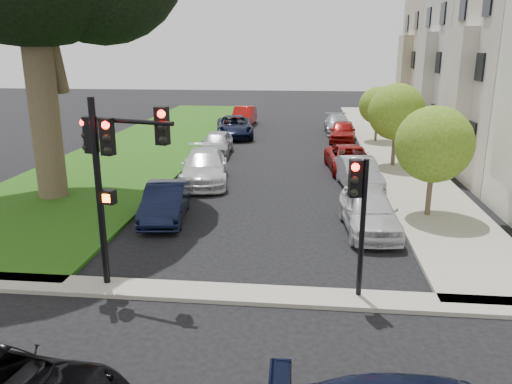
# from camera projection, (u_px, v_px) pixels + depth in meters

# --- Properties ---
(ground) EXTENTS (140.00, 140.00, 0.00)m
(ground) POSITION_uv_depth(u_px,v_px,m) (232.00, 339.00, 11.18)
(ground) COLOR black
(ground) RESTS_ON ground
(grass_strip) EXTENTS (8.00, 44.00, 0.12)m
(grass_strip) POSITION_uv_depth(u_px,v_px,m) (157.00, 141.00, 35.02)
(grass_strip) COLOR #1C5311
(grass_strip) RESTS_ON ground
(sidewalk_right) EXTENTS (3.50, 44.00, 0.12)m
(sidewalk_right) POSITION_uv_depth(u_px,v_px,m) (386.00, 145.00, 33.42)
(sidewalk_right) COLOR #9F987F
(sidewalk_right) RESTS_ON ground
(sidewalk_cross) EXTENTS (60.00, 1.00, 0.12)m
(sidewalk_cross) POSITION_uv_depth(u_px,v_px,m) (244.00, 294.00, 13.08)
(sidewalk_cross) COLOR #9F987F
(sidewalk_cross) RESTS_ON ground
(house_c) EXTENTS (7.70, 7.55, 15.97)m
(house_c) POSITION_uv_depth(u_px,v_px,m) (493.00, 37.00, 29.99)
(house_c) COLOR #9E9C99
(house_c) RESTS_ON ground
(house_d) EXTENTS (7.70, 7.55, 15.97)m
(house_d) POSITION_uv_depth(u_px,v_px,m) (458.00, 40.00, 37.15)
(house_d) COLOR gray
(house_d) RESTS_ON ground
(small_tree_a) EXTENTS (2.86, 2.86, 4.30)m
(small_tree_a) POSITION_uv_depth(u_px,v_px,m) (434.00, 144.00, 18.46)
(small_tree_a) COLOR #4D412B
(small_tree_a) RESTS_ON ground
(small_tree_b) EXTENTS (3.03, 3.03, 4.55)m
(small_tree_b) POSITION_uv_depth(u_px,v_px,m) (396.00, 112.00, 26.61)
(small_tree_b) COLOR #4D412B
(small_tree_b) RESTS_ON ground
(small_tree_c) EXTENTS (2.55, 2.55, 3.82)m
(small_tree_c) POSITION_uv_depth(u_px,v_px,m) (378.00, 106.00, 34.06)
(small_tree_c) COLOR #4D412B
(small_tree_c) RESTS_ON ground
(traffic_signal_main) EXTENTS (2.50, 0.76, 5.12)m
(traffic_signal_main) POSITION_uv_depth(u_px,v_px,m) (112.00, 160.00, 12.69)
(traffic_signal_main) COLOR black
(traffic_signal_main) RESTS_ON ground
(traffic_signal_secondary) EXTENTS (0.49, 0.39, 3.71)m
(traffic_signal_secondary) POSITION_uv_depth(u_px,v_px,m) (359.00, 204.00, 12.27)
(traffic_signal_secondary) COLOR black
(traffic_signal_secondary) RESTS_ON ground
(car_parked_0) EXTENTS (2.09, 4.52, 1.50)m
(car_parked_0) POSITION_uv_depth(u_px,v_px,m) (369.00, 211.00, 17.61)
(car_parked_0) COLOR silver
(car_parked_0) RESTS_ON ground
(car_parked_1) EXTENTS (2.08, 4.48, 1.42)m
(car_parked_1) POSITION_uv_depth(u_px,v_px,m) (358.00, 174.00, 23.06)
(car_parked_1) COLOR #999BA0
(car_parked_1) RESTS_ON ground
(car_parked_2) EXTENTS (2.69, 5.00, 1.33)m
(car_parked_2) POSITION_uv_depth(u_px,v_px,m) (350.00, 159.00, 26.33)
(car_parked_2) COLOR maroon
(car_parked_2) RESTS_ON ground
(car_parked_3) EXTENTS (2.11, 4.44, 1.47)m
(car_parked_3) POSITION_uv_depth(u_px,v_px,m) (343.00, 131.00, 34.80)
(car_parked_3) COLOR maroon
(car_parked_3) RESTS_ON ground
(car_parked_4) EXTENTS (2.13, 4.85, 1.39)m
(car_parked_4) POSITION_uv_depth(u_px,v_px,m) (338.00, 124.00, 38.22)
(car_parked_4) COLOR #999BA0
(car_parked_4) RESTS_ON ground
(car_parked_5) EXTENTS (1.99, 4.35, 1.38)m
(car_parked_5) POSITION_uv_depth(u_px,v_px,m) (166.00, 202.00, 18.86)
(car_parked_5) COLOR black
(car_parked_5) RESTS_ON ground
(car_parked_6) EXTENTS (2.99, 5.62, 1.55)m
(car_parked_6) POSITION_uv_depth(u_px,v_px,m) (204.00, 167.00, 24.10)
(car_parked_6) COLOR silver
(car_parked_6) RESTS_ON ground
(car_parked_7) EXTENTS (1.90, 4.36, 1.46)m
(car_parked_7) POSITION_uv_depth(u_px,v_px,m) (217.00, 143.00, 30.42)
(car_parked_7) COLOR #999BA0
(car_parked_7) RESTS_ON ground
(car_parked_8) EXTENTS (3.50, 5.90, 1.54)m
(car_parked_8) POSITION_uv_depth(u_px,v_px,m) (235.00, 127.00, 36.65)
(car_parked_8) COLOR black
(car_parked_8) RESTS_ON ground
(car_parked_9) EXTENTS (1.71, 4.80, 1.58)m
(car_parked_9) POSITION_uv_depth(u_px,v_px,m) (244.00, 116.00, 42.30)
(car_parked_9) COLOR maroon
(car_parked_9) RESTS_ON ground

